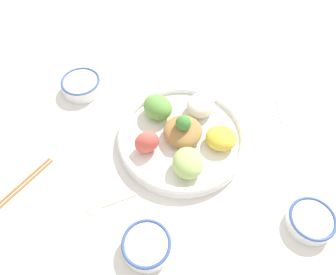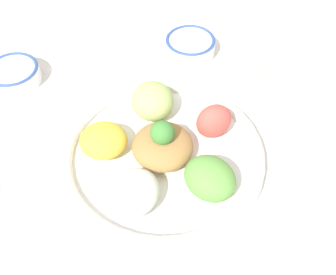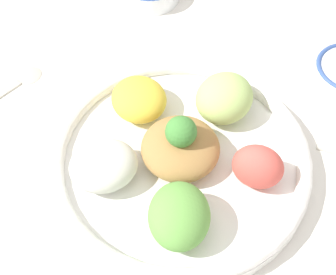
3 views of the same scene
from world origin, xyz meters
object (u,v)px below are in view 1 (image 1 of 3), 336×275
sauce_bowl_dark (311,220)px  serving_spoon_main (104,204)px  salad_platter (183,135)px  sauce_bowl_red (81,85)px  rice_bowl_blue (147,245)px  serving_spoon_extra (283,121)px  chopsticks_pair_near (14,191)px

sauce_bowl_dark → serving_spoon_main: 0.47m
salad_platter → serving_spoon_main: size_ratio=2.72×
sauce_bowl_dark → sauce_bowl_red: bearing=27.8°
sauce_bowl_red → rice_bowl_blue: (-0.51, 0.02, -0.00)m
rice_bowl_blue → sauce_bowl_dark: (-0.11, -0.35, -0.00)m
salad_platter → sauce_bowl_red: bearing=31.6°
serving_spoon_extra → sauce_bowl_red: bearing=77.9°
salad_platter → serving_spoon_extra: (-0.07, -0.28, -0.02)m
sauce_bowl_red → serving_spoon_main: size_ratio=0.91×
sauce_bowl_dark → chopsticks_pair_near: 0.70m
chopsticks_pair_near → salad_platter: bearing=147.5°
salad_platter → chopsticks_pair_near: (0.05, 0.44, -0.02)m
salad_platter → serving_spoon_extra: salad_platter is taller
salad_platter → rice_bowl_blue: (-0.22, 0.20, -0.01)m
sauce_bowl_dark → serving_spoon_main: size_ratio=0.84×
chopsticks_pair_near → sauce_bowl_red: bearing=-161.9°
serving_spoon_main → serving_spoon_extra: 0.53m
sauce_bowl_dark → serving_spoon_main: (0.25, 0.40, -0.02)m
sauce_bowl_red → salad_platter: bearing=-148.4°
rice_bowl_blue → serving_spoon_extra: (0.15, -0.49, -0.02)m
salad_platter → rice_bowl_blue: salad_platter is taller
sauce_bowl_red → serving_spoon_extra: size_ratio=0.92×
salad_platter → sauce_bowl_dark: salad_platter is taller
chopsticks_pair_near → serving_spoon_extra: (-0.12, -0.72, -0.00)m
salad_platter → sauce_bowl_red: salad_platter is taller
rice_bowl_blue → sauce_bowl_dark: bearing=-107.9°
sauce_bowl_dark → salad_platter: bearing=24.1°
sauce_bowl_red → serving_spoon_extra: bearing=-128.3°
sauce_bowl_red → rice_bowl_blue: size_ratio=1.07×
chopsticks_pair_near → serving_spoon_main: (-0.13, -0.18, -0.00)m
salad_platter → serving_spoon_main: 0.27m
sauce_bowl_dark → serving_spoon_main: sauce_bowl_dark is taller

